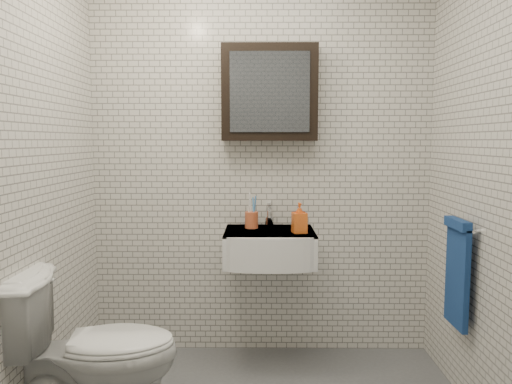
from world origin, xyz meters
The scene contains 8 objects.
room_shell centered at (0.00, 0.00, 1.47)m, with size 2.22×2.02×2.51m.
washbasin centered at (0.05, 0.73, 0.76)m, with size 0.55×0.50×0.20m.
faucet centered at (0.05, 0.93, 0.92)m, with size 0.06×0.20×0.15m.
mirror_cabinet centered at (0.05, 0.93, 1.70)m, with size 0.60×0.15×0.60m.
towel_rail centered at (1.04, 0.35, 0.72)m, with size 0.09×0.30×0.58m.
toothbrush_cup centered at (-0.06, 0.86, 0.91)m, with size 0.11×0.11×0.23m.
soap_bottle centered at (0.23, 0.70, 0.94)m, with size 0.08×0.08×0.18m, color orange.
toilet centered at (-0.80, 0.01, 0.40)m, with size 0.45×0.79×0.80m, color white.
Camera 1 is at (-0.00, -2.26, 1.40)m, focal length 35.00 mm.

